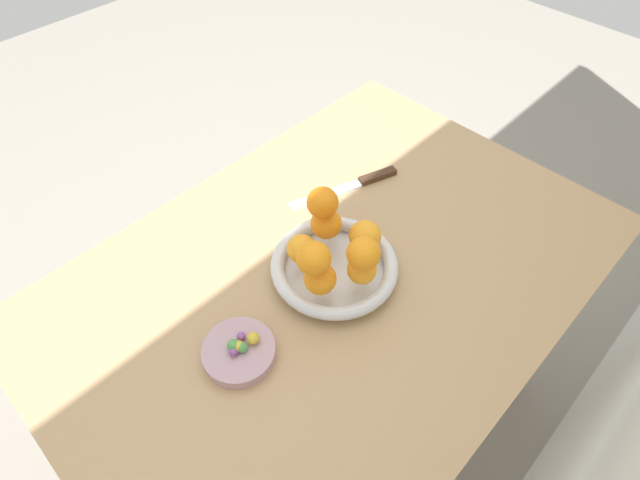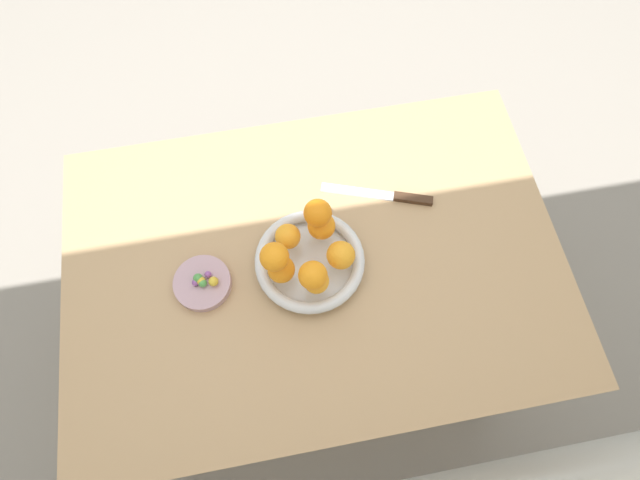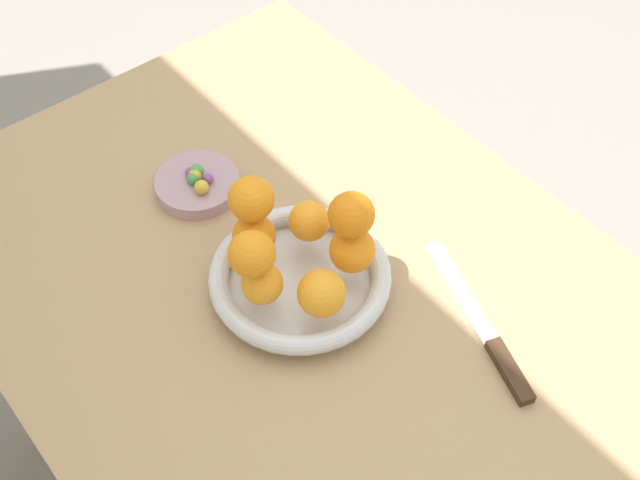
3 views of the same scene
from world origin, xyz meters
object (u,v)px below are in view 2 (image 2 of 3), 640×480
at_px(candy_dish, 203,283).
at_px(orange_6, 313,275).
at_px(knife, 387,195).
at_px(orange_1, 321,226).
at_px(candy_ball_3, 213,281).
at_px(fruit_bowl, 310,261).
at_px(orange_0, 341,255).
at_px(orange_7, 274,257).
at_px(orange_3, 281,269).
at_px(candy_ball_2, 208,275).
at_px(orange_2, 288,236).
at_px(candy_ball_0, 201,281).
at_px(orange_4, 316,281).
at_px(dining_table, 315,274).
at_px(candy_ball_5, 198,278).
at_px(candy_ball_1, 196,283).
at_px(orange_5, 318,213).
at_px(candy_ball_4, 203,283).

bearing_deg(candy_dish, orange_6, 164.64).
distance_m(candy_dish, knife, 0.46).
relative_size(orange_1, candy_ball_3, 2.85).
bearing_deg(candy_ball_3, knife, -160.43).
xyz_separation_m(fruit_bowl, orange_0, (-0.06, 0.02, 0.05)).
relative_size(orange_7, knife, 0.23).
relative_size(orange_3, orange_6, 0.99).
distance_m(fruit_bowl, knife, 0.25).
bearing_deg(candy_ball_2, orange_1, -168.72).
xyz_separation_m(fruit_bowl, orange_2, (0.04, -0.05, 0.05)).
bearing_deg(orange_0, candy_ball_0, -2.04).
distance_m(orange_3, candy_ball_2, 0.16).
relative_size(orange_4, candy_ball_0, 2.78).
distance_m(orange_1, knife, 0.20).
relative_size(dining_table, orange_7, 18.74).
xyz_separation_m(candy_dish, knife, (-0.44, -0.14, -0.01)).
relative_size(candy_ball_3, candy_ball_5, 1.01).
bearing_deg(orange_3, candy_ball_1, -5.58).
xyz_separation_m(candy_ball_0, candy_ball_5, (0.01, -0.01, 0.00)).
relative_size(orange_0, candy_ball_5, 2.90).
bearing_deg(orange_5, orange_6, 75.52).
relative_size(candy_ball_1, knife, 0.06).
xyz_separation_m(orange_0, orange_1, (0.03, -0.07, -0.00)).
relative_size(candy_ball_2, candy_ball_3, 0.70).
height_order(orange_2, candy_ball_3, orange_2).
height_order(candy_ball_1, candy_ball_2, same).
bearing_deg(candy_ball_0, fruit_bowl, -178.53).
distance_m(dining_table, orange_7, 0.23).
xyz_separation_m(dining_table, orange_7, (0.08, 0.02, 0.21)).
bearing_deg(orange_2, candy_ball_0, 14.99).
bearing_deg(orange_2, orange_3, 70.80).
bearing_deg(orange_6, candy_ball_3, -15.18).
relative_size(orange_1, orange_5, 1.03).
bearing_deg(orange_1, candy_ball_3, 15.68).
height_order(fruit_bowl, orange_1, orange_1).
bearing_deg(candy_ball_3, orange_4, 166.80).
xyz_separation_m(dining_table, candy_ball_5, (0.25, 0.01, 0.12)).
relative_size(orange_6, candy_ball_1, 3.78).
relative_size(fruit_bowl, candy_ball_0, 12.54).
bearing_deg(orange_5, candy_ball_3, 16.71).
distance_m(candy_ball_0, candy_ball_4, 0.01).
height_order(candy_dish, orange_2, orange_2).
bearing_deg(candy_dish, candy_ball_5, -46.62).
xyz_separation_m(orange_2, orange_7, (0.03, 0.06, 0.06)).
bearing_deg(candy_ball_4, knife, -161.53).
relative_size(orange_3, candy_ball_2, 3.89).
bearing_deg(orange_2, candy_ball_5, 12.77).
relative_size(dining_table, orange_4, 20.85).
distance_m(dining_table, candy_ball_3, 0.25).
height_order(orange_3, orange_7, orange_7).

